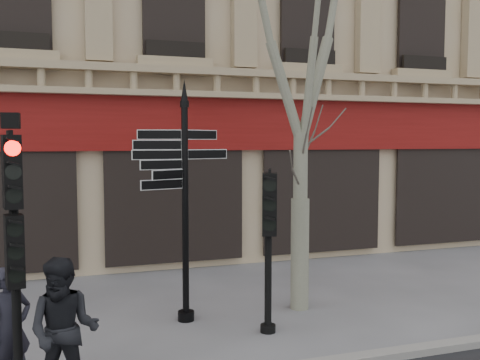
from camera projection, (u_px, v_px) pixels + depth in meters
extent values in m
plane|color=#5B5B5F|center=(238.00, 340.00, 8.55)|extent=(80.00, 80.00, 0.00)
cube|color=#650C0A|center=(175.00, 124.00, 12.90)|extent=(28.00, 0.25, 1.30)
cube|color=tan|center=(176.00, 82.00, 12.61)|extent=(28.00, 0.35, 0.74)
cylinder|color=black|center=(185.00, 215.00, 9.35)|extent=(0.12, 0.12, 3.76)
cylinder|color=black|center=(186.00, 316.00, 9.48)|extent=(0.29, 0.29, 0.17)
cone|color=black|center=(184.00, 90.00, 9.19)|extent=(0.13, 0.13, 0.38)
cylinder|color=black|center=(15.00, 271.00, 6.47)|extent=(0.11, 0.11, 3.23)
cube|color=black|center=(15.00, 250.00, 6.45)|extent=(0.43, 0.35, 0.88)
cube|color=black|center=(12.00, 172.00, 6.38)|extent=(0.43, 0.35, 0.88)
sphere|color=#FF0C05|center=(12.00, 152.00, 6.36)|extent=(0.18, 0.18, 0.18)
cube|color=black|center=(11.00, 121.00, 6.33)|extent=(0.25, 0.29, 0.18)
cylinder|color=black|center=(268.00, 253.00, 8.81)|extent=(0.13, 0.13, 2.66)
cylinder|color=black|center=(268.00, 328.00, 8.90)|extent=(0.28, 0.28, 0.15)
cube|color=black|center=(268.00, 204.00, 8.75)|extent=(0.53, 0.46, 1.01)
cylinder|color=gray|center=(300.00, 254.00, 10.09)|extent=(0.34, 0.34, 2.10)
cylinder|color=gray|center=(300.00, 168.00, 9.97)|extent=(0.27, 0.27, 1.34)
imported|color=#21202B|center=(10.00, 329.00, 6.81)|extent=(0.69, 0.64, 1.58)
imported|color=black|center=(64.00, 332.00, 6.42)|extent=(1.03, 0.90, 1.80)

